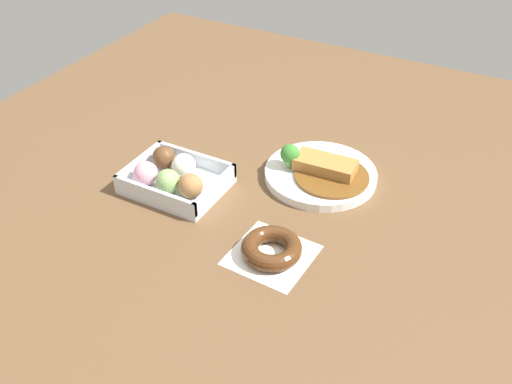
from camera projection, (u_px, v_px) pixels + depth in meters
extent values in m
plane|color=brown|center=(271.00, 209.00, 1.10)|extent=(1.60, 1.60, 0.00)
cylinder|color=white|center=(321.00, 174.00, 1.18)|extent=(0.23, 0.23, 0.02)
cylinder|color=brown|center=(332.00, 176.00, 1.15)|extent=(0.15, 0.15, 0.01)
cube|color=#A87538|center=(325.00, 165.00, 1.16)|extent=(0.13, 0.07, 0.02)
cylinder|color=white|center=(310.00, 160.00, 1.20)|extent=(0.05, 0.05, 0.00)
ellipsoid|color=yellow|center=(310.00, 157.00, 1.19)|extent=(0.02, 0.02, 0.01)
cylinder|color=#8CB766|center=(289.00, 163.00, 1.18)|extent=(0.01, 0.01, 0.02)
sphere|color=#387A2D|center=(290.00, 154.00, 1.17)|extent=(0.04, 0.04, 0.04)
cube|color=silver|center=(177.00, 185.00, 1.15)|extent=(0.19, 0.15, 0.01)
cube|color=silver|center=(139.00, 164.00, 1.18)|extent=(0.01, 0.15, 0.03)
cube|color=silver|center=(215.00, 189.00, 1.11)|extent=(0.01, 0.15, 0.03)
cube|color=silver|center=(154.00, 196.00, 1.09)|extent=(0.19, 0.01, 0.03)
cube|color=silver|center=(196.00, 159.00, 1.19)|extent=(0.19, 0.01, 0.03)
sphere|color=pink|center=(146.00, 173.00, 1.13)|extent=(0.05, 0.05, 0.05)
sphere|color=#84A860|center=(168.00, 181.00, 1.11)|extent=(0.05, 0.05, 0.05)
sphere|color=#9E6B3D|center=(190.00, 186.00, 1.10)|extent=(0.05, 0.05, 0.05)
sphere|color=brown|center=(164.00, 157.00, 1.18)|extent=(0.05, 0.05, 0.05)
sphere|color=silver|center=(183.00, 166.00, 1.15)|extent=(0.05, 0.05, 0.05)
cube|color=white|center=(271.00, 255.00, 1.00)|extent=(0.14, 0.14, 0.00)
torus|color=#4C2B14|center=(272.00, 248.00, 0.99)|extent=(0.11, 0.11, 0.03)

